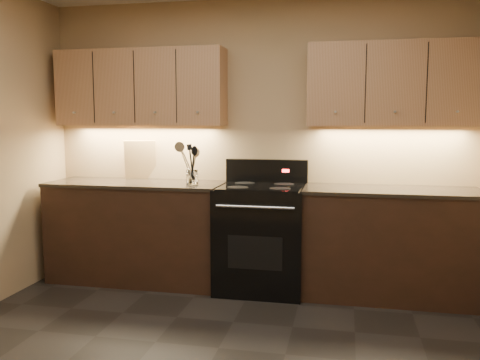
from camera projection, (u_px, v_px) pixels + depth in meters
The scene contains 14 objects.
wall_back at pixel (259, 142), 4.72m from camera, with size 4.00×0.04×2.60m, color tan.
counter_left at pixel (138, 231), 4.76m from camera, with size 1.62×0.62×0.93m.
counter_right at pixel (390, 243), 4.29m from camera, with size 1.46×0.62×0.93m.
stove at pixel (262, 236), 4.49m from camera, with size 0.76×0.68×1.14m.
upper_cab_left at pixel (141, 88), 4.74m from camera, with size 1.60×0.30×0.70m, color #AB7F55.
upper_cab_right at pixel (394, 84), 4.28m from camera, with size 1.44×0.30×0.70m, color #AB7F55.
outlet_plate at pixel (129, 159), 5.00m from camera, with size 0.09×0.01×0.12m, color #B2B5BA.
utensil_crock at pixel (192, 178), 4.50m from camera, with size 0.13×0.13×0.13m.
cutting_board at pixel (140, 160), 4.94m from camera, with size 0.30×0.02×0.38m, color tan.
wooden_spoon at pixel (189, 166), 4.48m from camera, with size 0.06×0.06×0.31m, color tan, non-canonical shape.
black_spoon at pixel (191, 164), 4.50m from camera, with size 0.06×0.06×0.33m, color black, non-canonical shape.
black_turner at pixel (194, 163), 4.46m from camera, with size 0.08×0.08×0.36m, color black, non-canonical shape.
steel_spatula at pixel (196, 161), 4.49m from camera, with size 0.08×0.08×0.39m, color silver, non-canonical shape.
steel_skimmer at pixel (193, 163), 4.46m from camera, with size 0.09×0.09×0.37m, color silver, non-canonical shape.
Camera 1 is at (0.80, -2.67, 1.51)m, focal length 38.00 mm.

